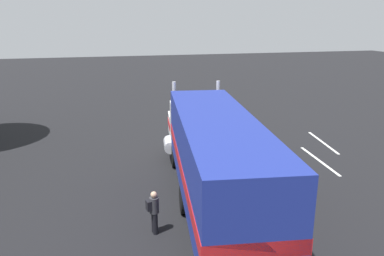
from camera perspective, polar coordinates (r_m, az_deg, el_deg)
name	(u,v)px	position (r m, az deg, el deg)	size (l,w,h in m)	color
ground_plane	(189,153)	(21.98, -0.46, -3.77)	(120.00, 120.00, 0.00)	black
lane_stripe_near	(284,181)	(18.85, 13.66, -7.71)	(4.40, 0.16, 0.01)	silver
lane_stripe_mid	(319,161)	(21.97, 18.51, -4.64)	(4.40, 0.16, 0.01)	silver
lane_stripe_far	(323,142)	(25.18, 19.00, -2.05)	(4.40, 0.16, 0.01)	silver
semi_truck	(211,151)	(14.80, 2.92, -3.45)	(14.37, 4.35, 4.50)	silver
person_bystander	(154,211)	(13.91, -5.75, -12.22)	(0.35, 0.47, 1.63)	black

